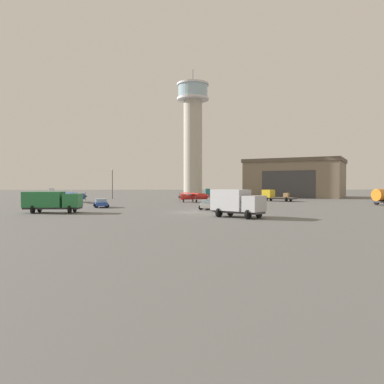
{
  "coord_description": "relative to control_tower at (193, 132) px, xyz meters",
  "views": [
    {
      "loc": [
        -2.22,
        -47.0,
        3.64
      ],
      "look_at": [
        1.42,
        20.52,
        2.2
      ],
      "focal_mm": 33.9,
      "sensor_mm": 36.0,
      "label": 1
    }
  ],
  "objects": [
    {
      "name": "control_tower",
      "position": [
        0.0,
        0.0,
        0.0
      ],
      "size": [
        9.01,
        9.01,
        36.04
      ],
      "color": "#B2AD9E",
      "rests_on": "ground_plane"
    },
    {
      "name": "car_blue",
      "position": [
        -17.04,
        -44.95,
        -17.86
      ],
      "size": [
        2.93,
        4.34,
        1.37
      ],
      "rotation": [
        0.0,
        0.0,
        4.98
      ],
      "color": "#2847A8",
      "rests_on": "ground_plane"
    },
    {
      "name": "hangar",
      "position": [
        29.14,
        -1.22,
        -13.25
      ],
      "size": [
        31.62,
        29.01,
        10.65
      ],
      "rotation": [
        0.0,
        0.0,
        -2.11
      ],
      "color": "#7A6B56",
      "rests_on": "ground_plane"
    },
    {
      "name": "light_post_west",
      "position": [
        -20.87,
        -10.75,
        -14.01
      ],
      "size": [
        0.44,
        0.44,
        7.57
      ],
      "color": "#38383D",
      "rests_on": "ground_plane"
    },
    {
      "name": "airplane_blue",
      "position": [
        -26.67,
        -28.72,
        -17.24
      ],
      "size": [
        7.58,
        9.54,
        2.9
      ],
      "rotation": [
        0.0,
        0.0,
        0.41
      ],
      "color": "#2847A8",
      "rests_on": "ground_plane"
    },
    {
      "name": "truck_box_silver",
      "position": [
        1.23,
        -63.1,
        -16.91
      ],
      "size": [
        5.84,
        5.79,
        3.06
      ],
      "rotation": [
        0.0,
        0.0,
        5.51
      ],
      "color": "#38383D",
      "rests_on": "ground_plane"
    },
    {
      "name": "car_white",
      "position": [
        -0.81,
        -50.25,
        -17.85
      ],
      "size": [
        2.65,
        4.68,
        1.37
      ],
      "rotation": [
        0.0,
        0.0,
        1.45
      ],
      "color": "white",
      "rests_on": "ground_plane"
    },
    {
      "name": "truck_box_green",
      "position": [
        -21.16,
        -55.62,
        -17.04
      ],
      "size": [
        7.01,
        3.32,
        2.7
      ],
      "rotation": [
        0.0,
        0.0,
        6.27
      ],
      "color": "#38383D",
      "rests_on": "ground_plane"
    },
    {
      "name": "ground_plane",
      "position": [
        -3.57,
        -55.61,
        -18.59
      ],
      "size": [
        400.0,
        400.0,
        0.0
      ],
      "primitive_type": "plane",
      "color": "#60605E"
    },
    {
      "name": "airplane_red",
      "position": [
        -1.4,
        -29.08,
        -17.31
      ],
      "size": [
        7.27,
        9.23,
        2.75
      ],
      "rotation": [
        0.0,
        0.0,
        3.46
      ],
      "color": "red",
      "rests_on": "ground_plane"
    },
    {
      "name": "truck_flatbed_yellow",
      "position": [
        16.23,
        -25.29,
        -17.39
      ],
      "size": [
        6.98,
        6.59,
        2.45
      ],
      "rotation": [
        0.0,
        0.0,
        2.42
      ],
      "color": "#38383D",
      "rests_on": "ground_plane"
    }
  ]
}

